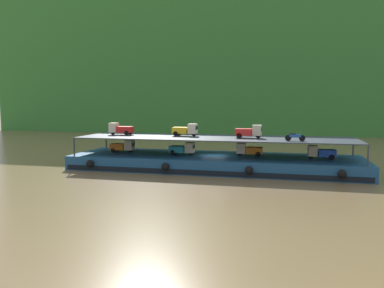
# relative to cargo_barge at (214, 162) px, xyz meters

# --- Properties ---
(ground_plane) EXTENTS (400.00, 400.00, 0.00)m
(ground_plane) POSITION_rel_cargo_barge_xyz_m (0.00, 0.03, -0.75)
(ground_plane) COLOR brown
(hillside_far_bank) EXTENTS (130.99, 31.76, 40.76)m
(hillside_far_bank) POSITION_rel_cargo_barge_xyz_m (0.00, 60.37, 22.21)
(hillside_far_bank) COLOR #33702D
(hillside_far_bank) RESTS_ON ground
(cargo_barge) EXTENTS (31.03, 9.16, 1.50)m
(cargo_barge) POSITION_rel_cargo_barge_xyz_m (0.00, 0.00, 0.00)
(cargo_barge) COLOR navy
(cargo_barge) RESTS_ON ground
(cargo_rack) EXTENTS (29.43, 7.73, 2.00)m
(cargo_rack) POSITION_rel_cargo_barge_xyz_m (0.00, 0.03, 2.69)
(cargo_rack) COLOR #2D333D
(cargo_rack) RESTS_ON cargo_barge
(mini_truck_lower_stern) EXTENTS (2.75, 1.22, 1.38)m
(mini_truck_lower_stern) POSITION_rel_cargo_barge_xyz_m (-10.86, 0.44, 1.44)
(mini_truck_lower_stern) COLOR orange
(mini_truck_lower_stern) RESTS_ON cargo_barge
(mini_truck_lower_aft) EXTENTS (2.78, 1.26, 1.38)m
(mini_truck_lower_aft) POSITION_rel_cargo_barge_xyz_m (-3.51, -0.23, 1.44)
(mini_truck_lower_aft) COLOR teal
(mini_truck_lower_aft) RESTS_ON cargo_barge
(mini_truck_lower_mid) EXTENTS (2.77, 1.24, 1.38)m
(mini_truck_lower_mid) POSITION_rel_cargo_barge_xyz_m (3.68, 0.56, 1.44)
(mini_truck_lower_mid) COLOR orange
(mini_truck_lower_mid) RESTS_ON cargo_barge
(mini_truck_lower_fore) EXTENTS (2.78, 1.28, 1.38)m
(mini_truck_lower_fore) POSITION_rel_cargo_barge_xyz_m (10.98, 0.11, 1.44)
(mini_truck_lower_fore) COLOR #1E47B7
(mini_truck_lower_fore) RESTS_ON cargo_barge
(mini_truck_upper_stern) EXTENTS (2.75, 1.22, 1.38)m
(mini_truck_upper_stern) POSITION_rel_cargo_barge_xyz_m (-11.14, 0.55, 3.44)
(mini_truck_upper_stern) COLOR red
(mini_truck_upper_stern) RESTS_ON cargo_rack
(mini_truck_upper_mid) EXTENTS (2.78, 1.28, 1.38)m
(mini_truck_upper_mid) POSITION_rel_cargo_barge_xyz_m (-3.43, 0.74, 3.44)
(mini_truck_upper_mid) COLOR gold
(mini_truck_upper_mid) RESTS_ON cargo_rack
(mini_truck_upper_fore) EXTENTS (2.76, 1.23, 1.38)m
(mini_truck_upper_fore) POSITION_rel_cargo_barge_xyz_m (3.68, 0.01, 3.44)
(mini_truck_upper_fore) COLOR red
(mini_truck_upper_fore) RESTS_ON cargo_rack
(motorcycle_upper_port) EXTENTS (1.90, 0.55, 0.87)m
(motorcycle_upper_port) POSITION_rel_cargo_barge_xyz_m (8.31, -2.29, 3.18)
(motorcycle_upper_port) COLOR black
(motorcycle_upper_port) RESTS_ON cargo_rack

